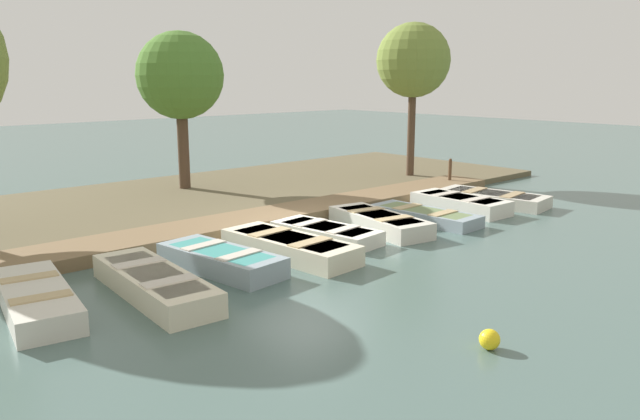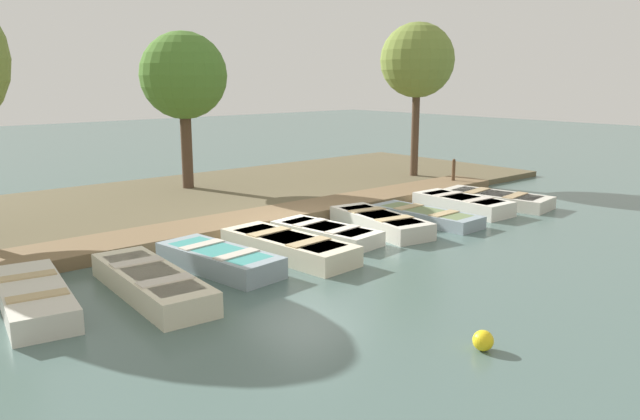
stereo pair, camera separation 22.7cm
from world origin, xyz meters
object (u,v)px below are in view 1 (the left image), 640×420
(rowboat_5, at_px, (379,222))
(rowboat_3, at_px, (289,246))
(park_tree_left, at_px, (180,77))
(rowboat_2, at_px, (221,260))
(mooring_post_far, at_px, (450,173))
(park_tree_center, at_px, (413,61))
(rowboat_0, at_px, (36,298))
(buoy, at_px, (490,339))
(rowboat_4, at_px, (326,233))
(rowboat_7, at_px, (460,203))
(rowboat_1, at_px, (154,283))
(rowboat_8, at_px, (493,198))
(rowboat_6, at_px, (424,215))

(rowboat_5, bearing_deg, rowboat_3, -74.49)
(park_tree_left, bearing_deg, rowboat_2, -25.25)
(mooring_post_far, xyz_separation_m, park_tree_center, (-1.91, 0.23, 3.68))
(park_tree_left, bearing_deg, park_tree_center, 67.38)
(rowboat_5, xyz_separation_m, park_tree_left, (-7.41, -1.07, 3.44))
(rowboat_0, xyz_separation_m, buoy, (5.65, 4.14, -0.06))
(rowboat_4, distance_m, rowboat_7, 4.92)
(rowboat_3, xyz_separation_m, rowboat_5, (-0.30, 3.06, -0.01))
(rowboat_0, bearing_deg, park_tree_left, 146.20)
(rowboat_3, relative_size, park_tree_center, 0.59)
(rowboat_4, bearing_deg, rowboat_5, 77.08)
(rowboat_0, xyz_separation_m, rowboat_2, (0.18, 3.36, 0.01))
(rowboat_1, height_order, rowboat_3, rowboat_1)
(rowboat_5, distance_m, buoy, 6.83)
(rowboat_8, bearing_deg, rowboat_1, -95.97)
(rowboat_0, relative_size, rowboat_4, 1.15)
(park_tree_center, bearing_deg, rowboat_1, -68.52)
(rowboat_8, distance_m, park_tree_left, 10.11)
(rowboat_0, xyz_separation_m, rowboat_4, (-0.14, 6.40, -0.03))
(rowboat_7, bearing_deg, rowboat_2, -87.02)
(rowboat_8, bearing_deg, rowboat_5, -99.62)
(rowboat_1, height_order, buoy, rowboat_1)
(rowboat_7, distance_m, park_tree_left, 9.26)
(rowboat_7, bearing_deg, park_tree_left, -147.57)
(rowboat_4, height_order, rowboat_5, rowboat_5)
(rowboat_5, height_order, rowboat_8, rowboat_5)
(rowboat_3, distance_m, rowboat_4, 1.53)
(park_tree_center, bearing_deg, rowboat_3, -63.60)
(rowboat_4, xyz_separation_m, rowboat_5, (0.16, 1.61, 0.03))
(rowboat_5, height_order, rowboat_6, rowboat_5)
(buoy, bearing_deg, mooring_post_far, 129.10)
(rowboat_0, bearing_deg, rowboat_1, 79.64)
(rowboat_0, relative_size, rowboat_2, 1.10)
(rowboat_6, bearing_deg, rowboat_3, -90.80)
(rowboat_3, height_order, rowboat_5, rowboat_3)
(buoy, bearing_deg, rowboat_8, 122.75)
(rowboat_8, xyz_separation_m, mooring_post_far, (-2.50, 1.28, 0.32))
(rowboat_5, distance_m, rowboat_7, 3.32)
(buoy, bearing_deg, rowboat_5, 145.56)
(rowboat_8, relative_size, mooring_post_far, 3.23)
(rowboat_0, distance_m, park_tree_center, 15.45)
(rowboat_3, relative_size, rowboat_6, 1.09)
(rowboat_0, distance_m, park_tree_left, 10.70)
(rowboat_1, distance_m, park_tree_center, 14.06)
(park_tree_left, relative_size, park_tree_center, 0.92)
(rowboat_6, distance_m, mooring_post_far, 5.21)
(rowboat_4, bearing_deg, rowboat_6, 77.24)
(rowboat_7, bearing_deg, rowboat_1, -84.57)
(rowboat_8, bearing_deg, rowboat_2, -98.21)
(rowboat_3, relative_size, mooring_post_far, 3.26)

